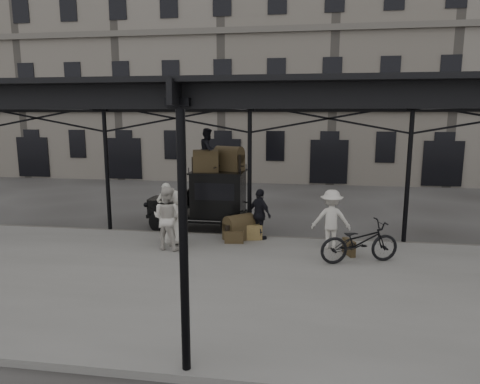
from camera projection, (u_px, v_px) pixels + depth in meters
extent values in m
plane|color=#383533|center=(240.00, 259.00, 12.55)|extent=(120.00, 120.00, 0.00)
cube|color=slate|center=(228.00, 282.00, 10.59)|extent=(28.00, 8.00, 0.15)
cylinder|color=black|center=(250.00, 177.00, 14.11)|extent=(0.14, 0.14, 4.30)
cylinder|color=black|center=(184.00, 249.00, 6.53)|extent=(0.14, 0.14, 4.30)
cube|color=black|center=(250.00, 105.00, 13.70)|extent=(22.00, 0.10, 0.45)
cube|color=black|center=(180.00, 93.00, 6.11)|extent=(22.00, 0.10, 0.45)
cube|color=black|center=(230.00, 94.00, 10.07)|extent=(22.50, 9.00, 0.08)
cube|color=silver|center=(230.00, 91.00, 10.05)|extent=(18.00, 7.00, 0.04)
cube|color=slate|center=(280.00, 72.00, 28.80)|extent=(64.00, 8.00, 14.00)
cylinder|color=black|center=(160.00, 222.00, 15.23)|extent=(0.80, 0.10, 0.80)
cylinder|color=black|center=(172.00, 213.00, 16.63)|extent=(0.80, 0.10, 0.80)
cylinder|color=black|center=(232.00, 225.00, 14.84)|extent=(0.80, 0.10, 0.80)
cylinder|color=black|center=(238.00, 215.00, 16.24)|extent=(0.80, 0.10, 0.80)
cube|color=black|center=(199.00, 214.00, 15.71)|extent=(3.60, 1.25, 0.12)
cube|color=black|center=(163.00, 205.00, 15.86)|extent=(0.90, 1.00, 0.55)
cube|color=black|center=(151.00, 205.00, 15.93)|extent=(0.06, 0.70, 0.55)
cube|color=black|center=(184.00, 203.00, 15.72)|extent=(0.70, 1.30, 0.10)
cube|color=black|center=(219.00, 194.00, 15.46)|extent=(1.80, 1.45, 1.55)
cube|color=black|center=(214.00, 192.00, 14.71)|extent=(1.40, 0.02, 0.60)
cube|color=black|center=(218.00, 172.00, 15.31)|extent=(1.90, 1.55, 0.06)
imported|color=silver|center=(167.00, 209.00, 14.44)|extent=(0.72, 0.54, 1.78)
imported|color=beige|center=(167.00, 218.00, 12.86)|extent=(1.07, 0.92, 1.92)
imported|color=beige|center=(174.00, 217.00, 13.29)|extent=(1.01, 0.89, 1.74)
imported|color=black|center=(260.00, 214.00, 13.86)|extent=(1.00, 0.96, 1.67)
imported|color=beige|center=(331.00, 219.00, 12.91)|extent=(1.17, 0.68, 1.81)
imported|color=black|center=(359.00, 242.00, 11.73)|extent=(2.36, 1.44, 1.17)
imported|color=black|center=(208.00, 150.00, 15.13)|extent=(0.62, 0.78, 1.52)
cube|color=olive|center=(253.00, 231.00, 14.02)|extent=(0.68, 0.56, 0.50)
cube|color=#493A21|center=(349.00, 247.00, 12.42)|extent=(0.35, 0.61, 0.45)
cube|color=#493A21|center=(234.00, 237.00, 13.52)|extent=(0.61, 0.22, 0.40)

